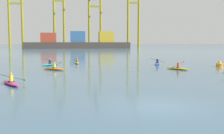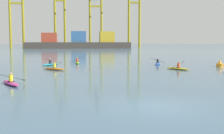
{
  "view_description": "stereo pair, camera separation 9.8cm",
  "coord_description": "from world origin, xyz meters",
  "px_view_note": "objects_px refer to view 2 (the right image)",
  "views": [
    {
      "loc": [
        -4.23,
        -13.46,
        3.27
      ],
      "look_at": [
        -0.15,
        15.73,
        0.6
      ],
      "focal_mm": 44.73,
      "sensor_mm": 36.0,
      "label": 1
    },
    {
      "loc": [
        -4.13,
        -13.47,
        3.27
      ],
      "look_at": [
        -0.15,
        15.73,
        0.6
      ],
      "focal_mm": 44.73,
      "sensor_mm": 36.0,
      "label": 2
    }
  ],
  "objects_px": {
    "gantry_crane_east": "(134,13)",
    "channel_buoy": "(220,64)",
    "gantry_crane_west_mid": "(60,12)",
    "gantry_crane_east_mid": "(96,15)",
    "kayak_lime": "(77,62)",
    "kayak_blue": "(158,63)",
    "kayak_teal": "(51,64)",
    "kayak_yellow": "(178,68)",
    "kayak_magenta": "(11,83)",
    "gantry_crane_west": "(16,13)",
    "container_barge": "(79,43)",
    "kayak_orange": "(54,68)"
  },
  "relations": [
    {
      "from": "gantry_crane_west_mid",
      "to": "kayak_blue",
      "type": "relative_size",
      "value": 11.14
    },
    {
      "from": "gantry_crane_east_mid",
      "to": "kayak_yellow",
      "type": "distance_m",
      "value": 122.7
    },
    {
      "from": "kayak_orange",
      "to": "kayak_lime",
      "type": "xyz_separation_m",
      "value": [
        2.8,
        9.46,
        0.0
      ]
    },
    {
      "from": "gantry_crane_east_mid",
      "to": "kayak_yellow",
      "type": "bearing_deg",
      "value": -89.92
    },
    {
      "from": "gantry_crane_west_mid",
      "to": "kayak_blue",
      "type": "height_order",
      "value": "gantry_crane_west_mid"
    },
    {
      "from": "container_barge",
      "to": "kayak_yellow",
      "type": "relative_size",
      "value": 15.58
    },
    {
      "from": "kayak_orange",
      "to": "gantry_crane_west",
      "type": "bearing_deg",
      "value": 103.0
    },
    {
      "from": "gantry_crane_east",
      "to": "channel_buoy",
      "type": "height_order",
      "value": "gantry_crane_east"
    },
    {
      "from": "kayak_teal",
      "to": "kayak_yellow",
      "type": "distance_m",
      "value": 17.49
    },
    {
      "from": "gantry_crane_west_mid",
      "to": "kayak_yellow",
      "type": "relative_size",
      "value": 11.4
    },
    {
      "from": "kayak_lime",
      "to": "kayak_blue",
      "type": "bearing_deg",
      "value": -17.67
    },
    {
      "from": "kayak_lime",
      "to": "kayak_yellow",
      "type": "height_order",
      "value": "kayak_lime"
    },
    {
      "from": "kayak_magenta",
      "to": "kayak_orange",
      "type": "height_order",
      "value": "kayak_magenta"
    },
    {
      "from": "gantry_crane_east",
      "to": "kayak_yellow",
      "type": "relative_size",
      "value": 11.15
    },
    {
      "from": "gantry_crane_east",
      "to": "channel_buoy",
      "type": "distance_m",
      "value": 115.14
    },
    {
      "from": "container_barge",
      "to": "kayak_yellow",
      "type": "height_order",
      "value": "container_barge"
    },
    {
      "from": "kayak_magenta",
      "to": "kayak_lime",
      "type": "xyz_separation_m",
      "value": [
        5.29,
        20.48,
        -0.0
      ]
    },
    {
      "from": "kayak_teal",
      "to": "kayak_yellow",
      "type": "relative_size",
      "value": 0.95
    },
    {
      "from": "kayak_teal",
      "to": "kayak_magenta",
      "type": "xyz_separation_m",
      "value": [
        -1.54,
        -17.76,
        0.0
      ]
    },
    {
      "from": "gantry_crane_west",
      "to": "kayak_lime",
      "type": "xyz_separation_m",
      "value": [
        28.63,
        -102.43,
        -17.49
      ]
    },
    {
      "from": "container_barge",
      "to": "gantry_crane_east",
      "type": "relative_size",
      "value": 1.4
    },
    {
      "from": "gantry_crane_west_mid",
      "to": "gantry_crane_east_mid",
      "type": "xyz_separation_m",
      "value": [
        19.26,
        -0.25,
        -1.48
      ]
    },
    {
      "from": "gantry_crane_west_mid",
      "to": "kayak_magenta",
      "type": "bearing_deg",
      "value": -88.91
    },
    {
      "from": "container_barge",
      "to": "channel_buoy",
      "type": "distance_m",
      "value": 105.76
    },
    {
      "from": "kayak_teal",
      "to": "kayak_yellow",
      "type": "height_order",
      "value": "kayak_teal"
    },
    {
      "from": "gantry_crane_west_mid",
      "to": "kayak_teal",
      "type": "height_order",
      "value": "gantry_crane_west_mid"
    },
    {
      "from": "gantry_crane_west_mid",
      "to": "gantry_crane_west",
      "type": "bearing_deg",
      "value": -158.51
    },
    {
      "from": "gantry_crane_west_mid",
      "to": "container_barge",
      "type": "bearing_deg",
      "value": -55.82
    },
    {
      "from": "gantry_crane_east",
      "to": "kayak_lime",
      "type": "xyz_separation_m",
      "value": [
        -31.61,
        -104.66,
        -18.44
      ]
    },
    {
      "from": "gantry_crane_west",
      "to": "kayak_orange",
      "type": "bearing_deg",
      "value": -77.0
    },
    {
      "from": "kayak_magenta",
      "to": "kayak_lime",
      "type": "height_order",
      "value": "kayak_lime"
    },
    {
      "from": "kayak_teal",
      "to": "gantry_crane_west",
      "type": "bearing_deg",
      "value": 103.31
    },
    {
      "from": "gantry_crane_east",
      "to": "kayak_magenta",
      "type": "bearing_deg",
      "value": -106.43
    },
    {
      "from": "container_barge",
      "to": "gantry_crane_east_mid",
      "type": "bearing_deg",
      "value": 56.32
    },
    {
      "from": "gantry_crane_west",
      "to": "kayak_magenta",
      "type": "bearing_deg",
      "value": -79.25
    },
    {
      "from": "gantry_crane_west_mid",
      "to": "kayak_orange",
      "type": "distance_m",
      "value": 121.71
    },
    {
      "from": "gantry_crane_west",
      "to": "kayak_yellow",
      "type": "bearing_deg",
      "value": -70.46
    },
    {
      "from": "container_barge",
      "to": "gantry_crane_west",
      "type": "height_order",
      "value": "gantry_crane_west"
    },
    {
      "from": "gantry_crane_west",
      "to": "kayak_teal",
      "type": "bearing_deg",
      "value": -76.69
    },
    {
      "from": "container_barge",
      "to": "gantry_crane_west_mid",
      "type": "relative_size",
      "value": 1.37
    },
    {
      "from": "channel_buoy",
      "to": "gantry_crane_west",
      "type": "bearing_deg",
      "value": 113.04
    },
    {
      "from": "channel_buoy",
      "to": "gantry_crane_east_mid",
      "type": "bearing_deg",
      "value": 93.37
    },
    {
      "from": "gantry_crane_east",
      "to": "kayak_orange",
      "type": "bearing_deg",
      "value": -106.78
    },
    {
      "from": "gantry_crane_east_mid",
      "to": "kayak_magenta",
      "type": "relative_size",
      "value": 10.63
    },
    {
      "from": "gantry_crane_west_mid",
      "to": "channel_buoy",
      "type": "xyz_separation_m",
      "value": [
        26.24,
        -118.89,
        -18.94
      ]
    },
    {
      "from": "gantry_crane_east",
      "to": "kayak_teal",
      "type": "distance_m",
      "value": 114.54
    },
    {
      "from": "gantry_crane_east",
      "to": "kayak_blue",
      "type": "relative_size",
      "value": 10.9
    },
    {
      "from": "gantry_crane_east",
      "to": "kayak_orange",
      "type": "xyz_separation_m",
      "value": [
        -34.41,
        -114.12,
        -18.44
      ]
    },
    {
      "from": "gantry_crane_west_mid",
      "to": "gantry_crane_east_mid",
      "type": "distance_m",
      "value": 19.32
    },
    {
      "from": "gantry_crane_west_mid",
      "to": "kayak_yellow",
      "type": "bearing_deg",
      "value": -80.93
    }
  ]
}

